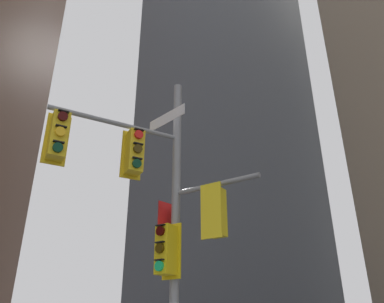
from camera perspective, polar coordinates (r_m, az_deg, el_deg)
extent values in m
cube|color=#4C5460|center=(35.30, 3.82, -0.71)|extent=(13.70, 13.70, 32.82)
cylinder|color=gray|center=(8.55, -2.47, -12.27)|extent=(0.19, 0.19, 7.71)
cylinder|color=gray|center=(8.86, -10.93, 4.03)|extent=(2.72, 1.48, 0.11)
cylinder|color=gray|center=(8.27, 3.42, -4.91)|extent=(1.73, 1.29, 0.11)
cube|color=gold|center=(8.88, -8.89, -0.54)|extent=(0.44, 0.25, 1.14)
cube|color=gold|center=(8.72, -8.45, -0.09)|extent=(0.46, 0.46, 1.00)
cylinder|color=red|center=(8.70, -7.83, 2.49)|extent=(0.21, 0.15, 0.20)
cube|color=black|center=(8.75, -7.77, 3.20)|extent=(0.23, 0.17, 0.02)
cylinder|color=#3C2C06|center=(8.55, -7.96, 0.40)|extent=(0.21, 0.15, 0.20)
cube|color=black|center=(8.59, -7.90, 1.14)|extent=(0.23, 0.17, 0.02)
cylinder|color=#06311C|center=(8.40, -8.10, -1.75)|extent=(0.21, 0.15, 0.20)
cube|color=black|center=(8.45, -8.04, -0.99)|extent=(0.23, 0.17, 0.02)
cube|color=gold|center=(8.53, -19.31, 1.70)|extent=(0.44, 0.25, 1.14)
cube|color=gold|center=(8.36, -19.05, 2.22)|extent=(0.46, 0.46, 1.00)
cylinder|color=#360605|center=(8.34, -18.45, 4.91)|extent=(0.21, 0.15, 0.20)
cube|color=black|center=(8.39, -18.33, 5.65)|extent=(0.23, 0.17, 0.02)
cylinder|color=yellow|center=(8.18, -18.77, 2.78)|extent=(0.21, 0.15, 0.20)
cube|color=black|center=(8.23, -18.65, 3.54)|extent=(0.23, 0.17, 0.02)
cylinder|color=#06311C|center=(8.03, -19.11, 0.57)|extent=(0.21, 0.15, 0.20)
cube|color=black|center=(8.08, -18.99, 1.35)|extent=(0.23, 0.17, 0.02)
cube|color=yellow|center=(7.93, 2.81, -8.60)|extent=(0.41, 0.31, 1.14)
cube|color=yellow|center=(8.08, 3.53, -8.90)|extent=(0.47, 0.47, 1.00)
cylinder|color=red|center=(8.35, 4.18, -6.90)|extent=(0.20, 0.17, 0.20)
cube|color=black|center=(8.39, 4.17, -6.13)|extent=(0.22, 0.19, 0.02)
cylinder|color=#3C2C06|center=(8.25, 4.25, -9.21)|extent=(0.20, 0.17, 0.20)
cube|color=black|center=(8.29, 4.25, -8.42)|extent=(0.22, 0.19, 0.02)
cylinder|color=#06311C|center=(8.16, 4.33, -11.58)|extent=(0.20, 0.17, 0.20)
cube|color=black|center=(8.20, 4.33, -10.77)|extent=(0.22, 0.19, 0.02)
cube|color=yellow|center=(8.40, -2.98, -14.40)|extent=(0.40, 0.32, 1.14)
cube|color=yellow|center=(8.26, -3.84, -14.20)|extent=(0.48, 0.48, 1.00)
cylinder|color=#360605|center=(8.18, -4.68, -11.56)|extent=(0.19, 0.17, 0.20)
cube|color=black|center=(8.21, -4.68, -10.74)|extent=(0.22, 0.19, 0.02)
cylinder|color=#3C2C06|center=(8.11, -4.77, -13.97)|extent=(0.19, 0.17, 0.20)
cube|color=black|center=(8.13, -4.77, -13.13)|extent=(0.22, 0.19, 0.02)
cylinder|color=#19C672|center=(8.05, -4.86, -16.41)|extent=(0.19, 0.17, 0.20)
cube|color=black|center=(8.06, -4.86, -15.57)|extent=(0.22, 0.19, 0.02)
cube|color=white|center=(9.35, -3.76, 4.91)|extent=(0.86, 0.93, 0.28)
cube|color=#19479E|center=(9.35, -3.76, 4.91)|extent=(0.83, 0.90, 0.24)
cube|color=red|center=(8.79, -3.45, -10.14)|extent=(0.46, 0.47, 0.80)
cube|color=white|center=(8.79, -3.45, -10.14)|extent=(0.43, 0.44, 0.76)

